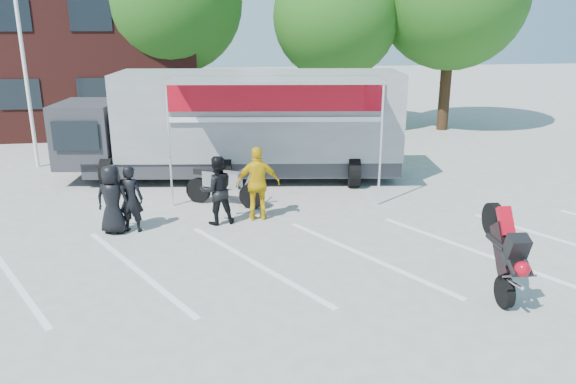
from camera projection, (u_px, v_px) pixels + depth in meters
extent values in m
plane|color=#A5A5A0|center=(249.00, 285.00, 10.73)|extent=(100.00, 100.00, 0.00)
cube|color=white|center=(245.00, 263.00, 11.67)|extent=(18.09, 13.33, 0.01)
cylinder|color=white|center=(22.00, 47.00, 18.11)|extent=(0.12, 0.12, 8.00)
cylinder|color=#382314|center=(176.00, 95.00, 25.10)|extent=(0.50, 0.50, 3.24)
sphere|color=#1A5014|center=(171.00, 1.00, 23.93)|extent=(6.12, 6.12, 6.12)
cylinder|color=#382314|center=(334.00, 99.00, 25.17)|extent=(0.50, 0.50, 2.88)
sphere|color=#1A5014|center=(336.00, 17.00, 24.13)|extent=(5.44, 5.44, 5.44)
cylinder|color=#382314|center=(445.00, 92.00, 25.30)|extent=(0.50, 0.50, 3.42)
imported|color=black|center=(112.00, 199.00, 13.13)|extent=(0.92, 0.73, 1.66)
imported|color=black|center=(131.00, 199.00, 13.23)|extent=(0.68, 0.53, 1.63)
imported|color=black|center=(217.00, 190.00, 13.73)|extent=(0.94, 0.80, 1.72)
imported|color=#E4B20C|center=(258.00, 184.00, 13.98)|extent=(1.11, 0.48, 1.88)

